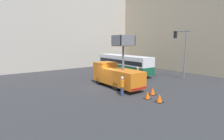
{
  "coord_description": "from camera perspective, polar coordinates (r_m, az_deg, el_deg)",
  "views": [
    {
      "loc": [
        -10.92,
        -16.49,
        5.19
      ],
      "look_at": [
        1.36,
        0.13,
        1.92
      ],
      "focal_mm": 28.0,
      "sensor_mm": 36.0,
      "label": 1
    }
  ],
  "objects": [
    {
      "name": "traffic_cone_near_truck",
      "position": [
        16.71,
        11.54,
        -8.13
      ],
      "size": [
        0.6,
        0.6,
        0.68
      ],
      "color": "black",
      "rests_on": "ground_plane"
    },
    {
      "name": "utility_truck",
      "position": [
        20.34,
        1.38,
        -1.48
      ],
      "size": [
        2.24,
        7.06,
        5.94
      ],
      "color": "orange",
      "rests_on": "ground_plane"
    },
    {
      "name": "ground_plane",
      "position": [
        20.45,
        -2.86,
        -5.72
      ],
      "size": [
        120.0,
        120.0,
        0.0
      ],
      "primitive_type": "plane",
      "color": "#333335"
    },
    {
      "name": "building_backdrop_side",
      "position": [
        39.64,
        20.86,
        12.2
      ],
      "size": [
        10.0,
        28.0,
        15.61
      ],
      "color": "tan",
      "rests_on": "ground_plane"
    },
    {
      "name": "city_bus",
      "position": [
        28.99,
        3.89,
        2.31
      ],
      "size": [
        2.46,
        10.95,
        3.07
      ],
      "rotation": [
        0.0,
        0.0,
        1.62
      ],
      "color": "#145638",
      "rests_on": "ground_plane"
    },
    {
      "name": "building_backdrop_far",
      "position": [
        39.4,
        -20.79,
        12.66
      ],
      "size": [
        44.0,
        10.0,
        16.19
      ],
      "color": "#BCB2A3",
      "rests_on": "ground_plane"
    },
    {
      "name": "road_worker_near_truck",
      "position": [
        17.13,
        3.33,
        -5.26
      ],
      "size": [
        0.38,
        0.38,
        1.93
      ],
      "rotation": [
        0.0,
        0.0,
        0.89
      ],
      "color": "navy",
      "rests_on": "ground_plane"
    },
    {
      "name": "traffic_cone_mid_road",
      "position": [
        16.02,
        15.22,
        -8.87
      ],
      "size": [
        0.67,
        0.67,
        0.76
      ],
      "color": "black",
      "rests_on": "ground_plane"
    },
    {
      "name": "road_worker_directing",
      "position": [
        23.89,
        8.33,
        -1.27
      ],
      "size": [
        0.38,
        0.38,
        1.92
      ],
      "rotation": [
        0.0,
        0.0,
        1.32
      ],
      "color": "navy",
      "rests_on": "ground_plane"
    },
    {
      "name": "traffic_cone_far_side",
      "position": [
        18.1,
        13.11,
        -6.74
      ],
      "size": [
        0.65,
        0.65,
        0.75
      ],
      "color": "black",
      "rests_on": "ground_plane"
    },
    {
      "name": "traffic_light_pole",
      "position": [
        25.99,
        21.93,
        7.0
      ],
      "size": [
        2.89,
        2.64,
        6.94
      ],
      "color": "slate",
      "rests_on": "ground_plane"
    }
  ]
}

